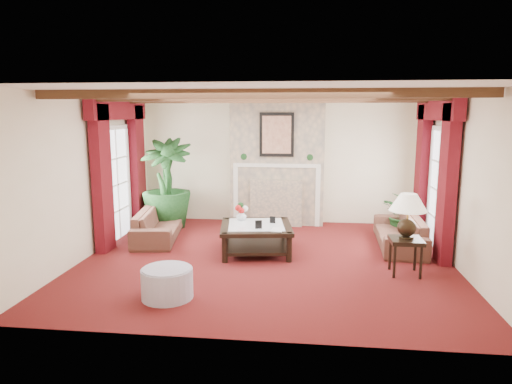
# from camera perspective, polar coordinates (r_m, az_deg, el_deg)

# --- Properties ---
(floor) EXTENTS (6.00, 6.00, 0.00)m
(floor) POSITION_cam_1_polar(r_m,az_deg,el_deg) (7.65, 1.27, -8.41)
(floor) COLOR #3F0C0B
(floor) RESTS_ON ground
(ceiling) EXTENTS (6.00, 6.00, 0.00)m
(ceiling) POSITION_cam_1_polar(r_m,az_deg,el_deg) (7.27, 1.35, 12.22)
(ceiling) COLOR white
(ceiling) RESTS_ON floor
(back_wall) EXTENTS (6.00, 0.02, 2.70)m
(back_wall) POSITION_cam_1_polar(r_m,az_deg,el_deg) (10.07, 2.75, 3.87)
(back_wall) COLOR beige
(back_wall) RESTS_ON ground
(left_wall) EXTENTS (0.02, 5.50, 2.70)m
(left_wall) POSITION_cam_1_polar(r_m,az_deg,el_deg) (8.18, -20.12, 1.88)
(left_wall) COLOR beige
(left_wall) RESTS_ON ground
(right_wall) EXTENTS (0.02, 5.50, 2.70)m
(right_wall) POSITION_cam_1_polar(r_m,az_deg,el_deg) (7.68, 24.21, 1.13)
(right_wall) COLOR beige
(right_wall) RESTS_ON ground
(ceiling_beams) EXTENTS (6.00, 3.00, 0.12)m
(ceiling_beams) POSITION_cam_1_polar(r_m,az_deg,el_deg) (7.27, 1.35, 11.75)
(ceiling_beams) COLOR #351C10
(ceiling_beams) RESTS_ON ceiling
(fireplace) EXTENTS (2.00, 0.52, 2.70)m
(fireplace) POSITION_cam_1_polar(r_m,az_deg,el_deg) (9.81, 2.73, 11.61)
(fireplace) COLOR tan
(fireplace) RESTS_ON ground
(french_door_left) EXTENTS (0.10, 1.10, 2.16)m
(french_door_left) POSITION_cam_1_polar(r_m,az_deg,el_deg) (9.01, -17.40, 7.70)
(french_door_left) COLOR white
(french_door_left) RESTS_ON ground
(french_door_right) EXTENTS (0.10, 1.10, 2.16)m
(french_door_right) POSITION_cam_1_polar(r_m,az_deg,el_deg) (8.56, 22.38, 7.32)
(french_door_right) COLOR white
(french_door_right) RESTS_ON ground
(curtains_left) EXTENTS (0.20, 2.40, 2.55)m
(curtains_left) POSITION_cam_1_polar(r_m,az_deg,el_deg) (8.96, -16.88, 10.41)
(curtains_left) COLOR #4A090C
(curtains_left) RESTS_ON ground
(curtains_right) EXTENTS (0.20, 2.40, 2.55)m
(curtains_right) POSITION_cam_1_polar(r_m,az_deg,el_deg) (8.53, 21.84, 10.18)
(curtains_right) COLOR #4A090C
(curtains_right) RESTS_ON ground
(sofa_left) EXTENTS (2.04, 1.09, 0.74)m
(sofa_left) POSITION_cam_1_polar(r_m,az_deg,el_deg) (9.00, -12.11, -3.41)
(sofa_left) COLOR black
(sofa_left) RESTS_ON ground
(sofa_right) EXTENTS (1.95, 0.73, 0.74)m
(sofa_right) POSITION_cam_1_polar(r_m,az_deg,el_deg) (8.67, 17.53, -4.14)
(sofa_right) COLOR black
(sofa_right) RESTS_ON ground
(potted_palm) EXTENTS (1.15, 1.93, 1.05)m
(potted_palm) POSITION_cam_1_polar(r_m,az_deg,el_deg) (9.82, -11.07, -1.32)
(potted_palm) COLOR black
(potted_palm) RESTS_ON ground
(small_plant) EXTENTS (1.67, 1.67, 0.69)m
(small_plant) POSITION_cam_1_polar(r_m,az_deg,el_deg) (9.39, 18.07, -3.26)
(small_plant) COLOR black
(small_plant) RESTS_ON ground
(coffee_table) EXTENTS (1.36, 1.36, 0.49)m
(coffee_table) POSITION_cam_1_polar(r_m,az_deg,el_deg) (7.95, 0.01, -5.87)
(coffee_table) COLOR black
(coffee_table) RESTS_ON ground
(side_table) EXTENTS (0.49, 0.49, 0.55)m
(side_table) POSITION_cam_1_polar(r_m,az_deg,el_deg) (7.26, 18.15, -7.65)
(side_table) COLOR black
(side_table) RESTS_ON ground
(ottoman) EXTENTS (0.68, 0.68, 0.39)m
(ottoman) POSITION_cam_1_polar(r_m,az_deg,el_deg) (6.20, -11.05, -11.15)
(ottoman) COLOR #9C93A7
(ottoman) RESTS_ON ground
(table_lamp) EXTENTS (0.55, 0.55, 0.70)m
(table_lamp) POSITION_cam_1_polar(r_m,az_deg,el_deg) (7.10, 18.42, -2.82)
(table_lamp) COLOR black
(table_lamp) RESTS_ON side_table
(flower_vase) EXTENTS (0.29, 0.29, 0.18)m
(flower_vase) POSITION_cam_1_polar(r_m,az_deg,el_deg) (8.19, -1.84, -2.96)
(flower_vase) COLOR silver
(flower_vase) RESTS_ON coffee_table
(book) EXTENTS (0.21, 0.08, 0.28)m
(book) POSITION_cam_1_polar(r_m,az_deg,el_deg) (7.50, 1.90, -3.80)
(book) COLOR black
(book) RESTS_ON coffee_table
(photo_frame_a) EXTENTS (0.11, 0.05, 0.15)m
(photo_frame_a) POSITION_cam_1_polar(r_m,az_deg,el_deg) (7.59, 0.31, -4.12)
(photo_frame_a) COLOR black
(photo_frame_a) RESTS_ON coffee_table
(photo_frame_b) EXTENTS (0.10, 0.05, 0.13)m
(photo_frame_b) POSITION_cam_1_polar(r_m,az_deg,el_deg) (7.97, 2.08, -3.52)
(photo_frame_b) COLOR black
(photo_frame_b) RESTS_ON coffee_table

